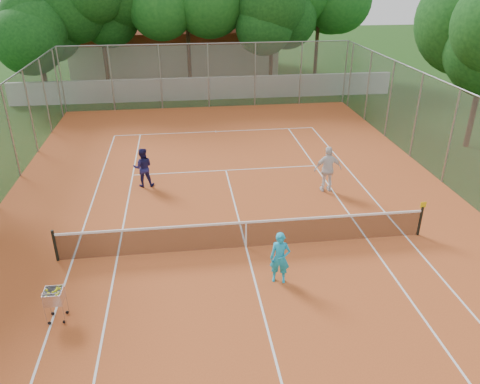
{
  "coord_description": "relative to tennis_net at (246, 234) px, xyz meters",
  "views": [
    {
      "loc": [
        -1.88,
        -12.83,
        8.32
      ],
      "look_at": [
        0.0,
        1.5,
        1.3
      ],
      "focal_mm": 35.0,
      "sensor_mm": 36.0,
      "label": 1
    }
  ],
  "objects": [
    {
      "name": "ground",
      "position": [
        0.0,
        0.0,
        -0.51
      ],
      "size": [
        120.0,
        120.0,
        0.0
      ],
      "primitive_type": "plane",
      "color": "#17370F",
      "rests_on": "ground"
    },
    {
      "name": "court_pad",
      "position": [
        0.0,
        0.0,
        -0.5
      ],
      "size": [
        18.0,
        34.0,
        0.02
      ],
      "primitive_type": "cube",
      "color": "#BF5525",
      "rests_on": "ground"
    },
    {
      "name": "court_lines",
      "position": [
        0.0,
        0.0,
        -0.49
      ],
      "size": [
        10.98,
        23.78,
        0.01
      ],
      "primitive_type": "cube",
      "color": "white",
      "rests_on": "court_pad"
    },
    {
      "name": "tennis_net",
      "position": [
        0.0,
        0.0,
        0.0
      ],
      "size": [
        11.88,
        0.1,
        0.98
      ],
      "primitive_type": "cube",
      "color": "black",
      "rests_on": "court_pad"
    },
    {
      "name": "perimeter_fence",
      "position": [
        0.0,
        0.0,
        1.49
      ],
      "size": [
        18.0,
        34.0,
        4.0
      ],
      "primitive_type": "cube",
      "color": "slate",
      "rests_on": "ground"
    },
    {
      "name": "boundary_wall",
      "position": [
        0.0,
        19.0,
        0.24
      ],
      "size": [
        26.0,
        0.3,
        1.5
      ],
      "primitive_type": "cube",
      "color": "silver",
      "rests_on": "ground"
    },
    {
      "name": "clubhouse",
      "position": [
        -2.0,
        29.0,
        1.69
      ],
      "size": [
        16.4,
        9.0,
        4.4
      ],
      "primitive_type": "cube",
      "color": "beige",
      "rests_on": "ground"
    },
    {
      "name": "tropical_trees",
      "position": [
        0.0,
        22.0,
        4.49
      ],
      "size": [
        29.0,
        19.0,
        10.0
      ],
      "primitive_type": "cube",
      "color": "#0E3811",
      "rests_on": "ground"
    },
    {
      "name": "player_near",
      "position": [
        0.7,
        -1.92,
        0.3
      ],
      "size": [
        0.66,
        0.53,
        1.59
      ],
      "primitive_type": "imported",
      "rotation": [
        0.0,
        0.0,
        -0.29
      ],
      "color": "#19A7D8",
      "rests_on": "court_pad"
    },
    {
      "name": "player_far_left",
      "position": [
        -3.53,
        5.24,
        0.34
      ],
      "size": [
        0.82,
        0.64,
        1.65
      ],
      "primitive_type": "imported",
      "rotation": [
        0.0,
        0.0,
        3.16
      ],
      "color": "#1D1B52",
      "rests_on": "court_pad"
    },
    {
      "name": "player_far_right",
      "position": [
        3.85,
        3.79,
        0.46
      ],
      "size": [
        1.13,
        0.49,
        1.9
      ],
      "primitive_type": "imported",
      "rotation": [
        0.0,
        0.0,
        3.12
      ],
      "color": "white",
      "rests_on": "court_pad"
    },
    {
      "name": "ball_hopper",
      "position": [
        -5.33,
        -2.8,
        0.01
      ],
      "size": [
        0.6,
        0.6,
        1.01
      ],
      "primitive_type": "cube",
      "rotation": [
        0.0,
        0.0,
        0.29
      ],
      "color": "silver",
      "rests_on": "court_pad"
    }
  ]
}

